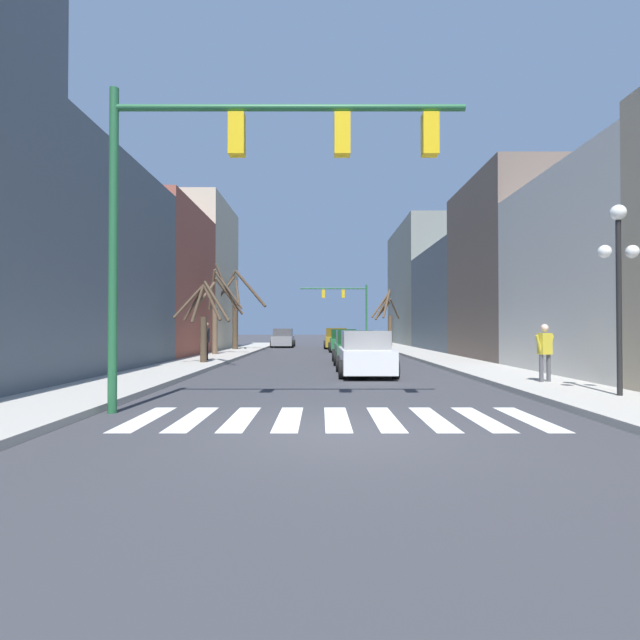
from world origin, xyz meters
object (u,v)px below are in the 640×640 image
Objects in this scene: car_driving_away_lane at (352,348)px; car_parked_left_near at (281,339)px; pedestrian_on_left_sidewalk at (542,348)px; street_tree_right_far at (215,311)px; street_tree_left_mid at (235,309)px; street_tree_right_near at (201,322)px; street_lamp_right_corner at (616,261)px; traffic_signal_far at (345,301)px; car_parked_left_far at (334,339)px; traffic_signal_near at (241,170)px; street_tree_right_mid at (385,318)px; pedestrian_waiting_at_curb at (204,338)px; car_at_intersection at (363,354)px; car_parked_right_near at (341,341)px.

car_driving_away_lane is 1.07× the size of car_parked_left_near.
street_tree_right_far reaches higher than pedestrian_on_left_sidewalk.
street_tree_left_mid is at bearing 159.72° from car_parked_left_near.
car_driving_away_lane is at bearing 11.64° from street_tree_right_near.
street_tree_left_mid is (-13.00, 25.21, -0.18)m from street_lamp_right_corner.
street_lamp_right_corner is 1.01× the size of car_parked_left_near.
traffic_signal_far is at bearing 95.89° from street_lamp_right_corner.
street_tree_right_far is at bearing 96.99° from street_tree_right_near.
car_parked_left_far is 0.90× the size of car_driving_away_lane.
traffic_signal_near is at bearing -95.98° from traffic_signal_far.
street_tree_right_mid is (9.19, -0.62, 1.85)m from car_parked_left_near.
traffic_signal_near is at bearing -73.51° from street_tree_right_near.
street_tree_right_far is (-0.67, 5.83, 1.52)m from pedestrian_waiting_at_curb.
pedestrian_waiting_at_curb is 0.31× the size of street_tree_left_mid.
street_tree_right_mid is (11.41, 19.59, 1.39)m from pedestrian_waiting_at_curb.
pedestrian_waiting_at_curb is at bearing 117.34° from pedestrian_on_left_sidewalk.
car_at_intersection is at bearing -179.28° from car_parked_left_far.
traffic_signal_near is 1.32× the size of street_tree_right_far.
street_tree_right_far reaches higher than street_lamp_right_corner.
car_parked_right_near is at bearing 102.10° from street_lamp_right_corner.
street_tree_left_mid is at bearing 95.71° from pedestrian_on_left_sidewalk.
traffic_signal_near is at bearing -167.84° from pedestrian_waiting_at_curb.
street_tree_right_mid is at bearing -9.46° from car_at_intersection.
traffic_signal_far is 15.97m from car_parked_right_near.
car_at_intersection is 20.38m from street_tree_left_mid.
car_parked_left_far is (-1.46, -9.98, -3.72)m from traffic_signal_far.
car_parked_left_far is at bearing 84.76° from traffic_signal_near.
car_at_intersection is 2.38× the size of pedestrian_waiting_at_curb.
street_tree_left_mid is at bearing 31.18° from car_driving_away_lane.
car_driving_away_lane is at bearing -58.82° from street_tree_left_mid.
street_lamp_right_corner is 0.89× the size of street_tree_right_mid.
car_at_intersection is 8.33m from street_tree_right_near.
street_lamp_right_corner reaches higher than street_tree_right_near.
traffic_signal_far reaches higher than street_tree_left_mid.
traffic_signal_near reaches higher than pedestrian_waiting_at_curb.
traffic_signal_far is at bearing -20.40° from pedestrian_waiting_at_curb.
street_tree_right_mid is (4.29, 25.73, 1.87)m from car_at_intersection.
street_lamp_right_corner reaches higher than car_parked_left_near.
car_parked_right_near is 2.60× the size of pedestrian_on_left_sidewalk.
car_parked_left_near is at bearing 176.16° from street_tree_right_mid.
car_at_intersection is (-0.05, -17.90, -0.01)m from car_parked_right_near.
street_tree_right_far is (-7.85, -5.93, 1.99)m from car_parked_right_near.
street_tree_right_mid is at bearing -67.82° from traffic_signal_far.
street_tree_left_mid is at bearing 22.41° from car_at_intersection.
street_tree_right_far is 1.09× the size of street_tree_right_mid.
street_tree_right_mid is (-0.60, 29.27, 1.49)m from pedestrian_on_left_sidewalk.
street_tree_right_far reaches higher than car_parked_right_near.
street_tree_right_near is (-11.77, 8.08, 0.83)m from pedestrian_on_left_sidewalk.
street_tree_right_near is (-1.98, -21.80, 1.19)m from car_parked_left_near.
car_parked_left_far reaches higher than car_parked_left_near.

